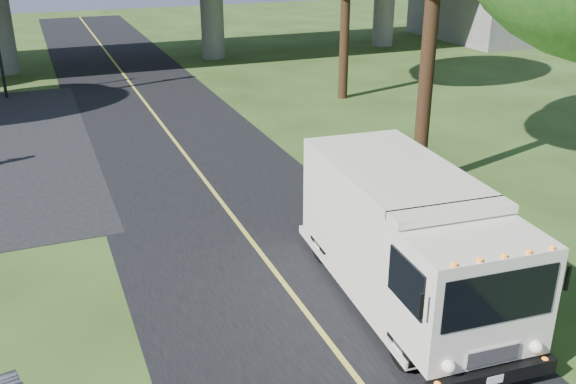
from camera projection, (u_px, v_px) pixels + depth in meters
road at (221, 202)px, 19.17m from camera, size 7.00×90.00×0.02m
lane_line at (221, 202)px, 19.17m from camera, size 0.12×90.00×0.01m
step_van at (406, 235)px, 13.66m from camera, size 3.01×7.05×2.89m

